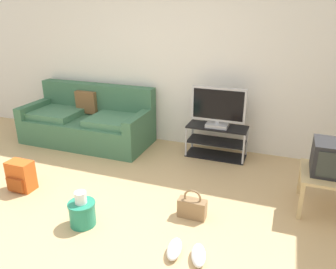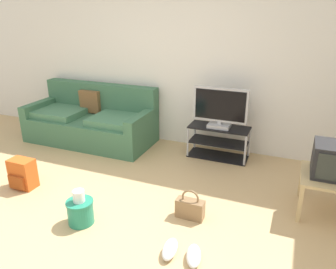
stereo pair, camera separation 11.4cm
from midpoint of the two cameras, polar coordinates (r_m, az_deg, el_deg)
The scene contains 11 objects.
ground_plane at distance 3.53m, azimuth -13.28°, elevation -15.01°, with size 9.00×9.80×0.02m, color tan.
wall_back at distance 5.08m, azimuth 1.66°, elevation 13.36°, with size 9.00×0.10×2.70m, color silver.
couch at distance 5.45m, azimuth -12.44°, elevation 2.24°, with size 2.02×0.92×0.88m.
tv_stand at distance 4.80m, azimuth 9.42°, elevation -1.29°, with size 0.85×0.36×0.46m.
flat_tv at distance 4.61m, azimuth 9.73°, elevation 4.50°, with size 0.76×0.22×0.57m.
side_table at distance 3.81m, azimuth 27.25°, elevation -7.25°, with size 0.60×0.60×0.43m.
crt_tv at distance 3.73m, azimuth 27.82°, elevation -4.04°, with size 0.43×0.39×0.34m.
backpack at distance 4.31m, azimuth -23.20°, elevation -6.29°, with size 0.29×0.26×0.36m.
handbag at distance 3.48m, azimuth 4.80°, elevation -12.59°, with size 0.29×0.12×0.32m.
cleaning_bucket at distance 3.47m, azimuth -14.05°, elevation -12.57°, with size 0.27×0.27×0.37m.
sneakers_pair at distance 3.05m, azimuth 3.52°, elevation -19.74°, with size 0.40×0.31×0.09m.
Camera 2 is at (1.82, -2.24, 2.04)m, focal length 35.15 mm.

